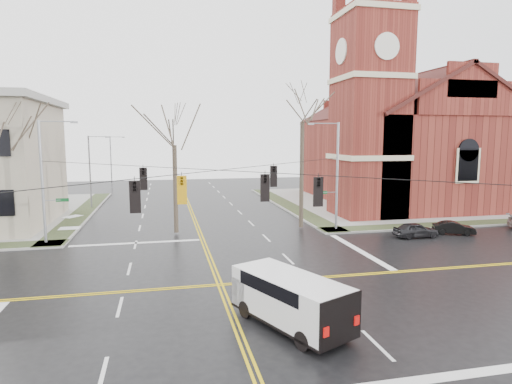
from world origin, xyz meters
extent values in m
plane|color=black|center=(0.00, 0.00, 0.00)|extent=(120.00, 120.00, 0.00)
cube|color=gray|center=(25.00, 25.00, 0.07)|extent=(30.00, 30.00, 0.15)
cube|color=#2A331C|center=(11.20, 25.00, 0.15)|extent=(2.00, 30.00, 0.02)
cube|color=#2A331C|center=(25.00, 11.20, 0.15)|extent=(30.00, 2.00, 0.02)
cube|color=#2A331C|center=(-11.20, 25.00, 0.15)|extent=(2.00, 30.00, 0.02)
cube|color=gold|center=(-0.12, 0.00, 0.01)|extent=(0.12, 100.00, 0.01)
cube|color=gold|center=(0.12, 0.00, 0.01)|extent=(0.12, 100.00, 0.01)
cube|color=gold|center=(0.00, -0.12, 0.01)|extent=(100.00, 0.12, 0.01)
cube|color=gold|center=(0.00, 0.12, 0.01)|extent=(100.00, 0.12, 0.01)
cube|color=silver|center=(5.00, -10.50, 0.01)|extent=(9.50, 0.50, 0.01)
cube|color=silver|center=(-5.00, 10.50, 0.01)|extent=(9.50, 0.50, 0.01)
cube|color=silver|center=(10.50, 5.00, 0.01)|extent=(0.50, 9.50, 0.01)
cube|color=#5E1E18|center=(17.00, 17.00, 10.00)|extent=(6.00, 6.00, 20.00)
cube|color=beige|center=(17.00, 17.00, 19.50)|extent=(6.30, 6.30, 0.50)
cylinder|color=silver|center=(17.00, 13.95, 16.00)|extent=(2.40, 0.15, 2.40)
cylinder|color=silver|center=(13.95, 17.00, 16.00)|extent=(0.15, 2.40, 2.40)
cube|color=#5E1E18|center=(26.00, 26.00, 5.00)|extent=(18.00, 24.00, 10.00)
cube|color=#5E1E18|center=(16.80, 20.00, 2.20)|extent=(2.00, 5.00, 4.40)
cylinder|color=gray|center=(11.50, 11.50, 4.65)|extent=(0.20, 0.20, 9.00)
cylinder|color=gray|center=(10.90, 11.50, 3.30)|extent=(1.20, 0.06, 0.06)
cube|color=#0D4E1F|center=(10.20, 11.50, 3.30)|extent=(0.90, 0.04, 0.25)
cylinder|color=gray|center=(10.30, 11.50, 9.05)|extent=(2.40, 0.08, 0.08)
cube|color=gray|center=(9.10, 11.50, 9.00)|extent=(0.50, 0.22, 0.15)
cylinder|color=gray|center=(-11.50, 11.50, 4.65)|extent=(0.20, 0.20, 9.00)
cylinder|color=gray|center=(-10.90, 11.50, 3.30)|extent=(1.20, 0.06, 0.06)
cube|color=#0D4E1F|center=(-10.20, 11.50, 3.30)|extent=(0.90, 0.04, 0.25)
cylinder|color=gray|center=(-10.30, 11.50, 9.05)|extent=(2.40, 0.08, 0.08)
cube|color=gray|center=(-9.10, 11.50, 9.00)|extent=(0.50, 0.22, 0.15)
cylinder|color=black|center=(0.00, 0.00, 6.20)|extent=(23.02, 23.02, 0.03)
cylinder|color=black|center=(0.00, 0.00, 6.20)|extent=(23.02, 23.02, 0.03)
imported|color=black|center=(-4.00, -4.00, 5.45)|extent=(0.21, 0.26, 1.30)
imported|color=black|center=(4.00, 4.00, 5.45)|extent=(0.21, 0.26, 1.30)
imported|color=#C58C0B|center=(-2.00, -2.00, 5.45)|extent=(0.21, 0.26, 1.30)
imported|color=black|center=(-4.00, 4.00, 5.45)|extent=(0.21, 0.26, 1.30)
imported|color=black|center=(4.00, -4.00, 5.45)|extent=(0.21, 0.26, 1.30)
imported|color=black|center=(2.00, -2.00, 5.45)|extent=(0.21, 0.26, 1.30)
cylinder|color=gray|center=(-10.80, 28.00, 4.10)|extent=(0.16, 0.16, 8.00)
cylinder|color=gray|center=(-9.80, 28.00, 8.00)|extent=(2.00, 0.07, 0.07)
cube|color=gray|center=(-8.80, 28.00, 7.95)|extent=(0.45, 0.20, 0.13)
cylinder|color=gray|center=(-10.80, 48.00, 4.10)|extent=(0.16, 0.16, 8.00)
cylinder|color=gray|center=(-9.80, 48.00, 8.00)|extent=(2.00, 0.07, 0.07)
cube|color=gray|center=(-8.80, 48.00, 7.95)|extent=(0.45, 0.20, 0.13)
cube|color=white|center=(2.22, -5.71, 1.26)|extent=(4.27, 5.96, 1.79)
cube|color=white|center=(1.26, -3.60, 1.00)|extent=(2.35, 1.76, 1.26)
cube|color=black|center=(1.10, -3.27, 1.58)|extent=(1.82, 0.92, 0.84)
cube|color=black|center=(2.13, -5.52, 1.84)|extent=(3.55, 4.35, 0.58)
cube|color=#B70C0A|center=(2.65, -8.63, 1.05)|extent=(0.26, 0.17, 0.36)
cube|color=#B70C0A|center=(4.14, -7.95, 1.05)|extent=(0.26, 0.17, 0.36)
cube|color=black|center=(2.22, -5.71, 0.35)|extent=(4.34, 6.03, 0.11)
cylinder|color=black|center=(0.57, -4.43, 0.38)|extent=(0.56, 0.80, 0.76)
cylinder|color=black|center=(2.33, -3.63, 0.38)|extent=(0.56, 0.80, 0.76)
cylinder|color=black|center=(2.10, -7.78, 0.38)|extent=(0.56, 0.80, 0.76)
cylinder|color=black|center=(3.86, -6.98, 0.38)|extent=(0.56, 0.80, 0.76)
imported|color=black|center=(16.67, 7.71, 0.60)|extent=(3.53, 1.43, 1.20)
imported|color=black|center=(20.34, 7.99, 0.53)|extent=(3.43, 2.32, 1.07)
cylinder|color=#322820|center=(-14.01, 13.19, 3.66)|extent=(0.36, 0.36, 7.03)
cylinder|color=#322820|center=(-1.91, 12.89, 3.72)|extent=(0.36, 0.36, 7.14)
cylinder|color=#322820|center=(8.79, 12.81, 4.65)|extent=(0.36, 0.36, 9.01)
camera|label=1|loc=(-2.83, -22.14, 7.88)|focal=30.00mm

